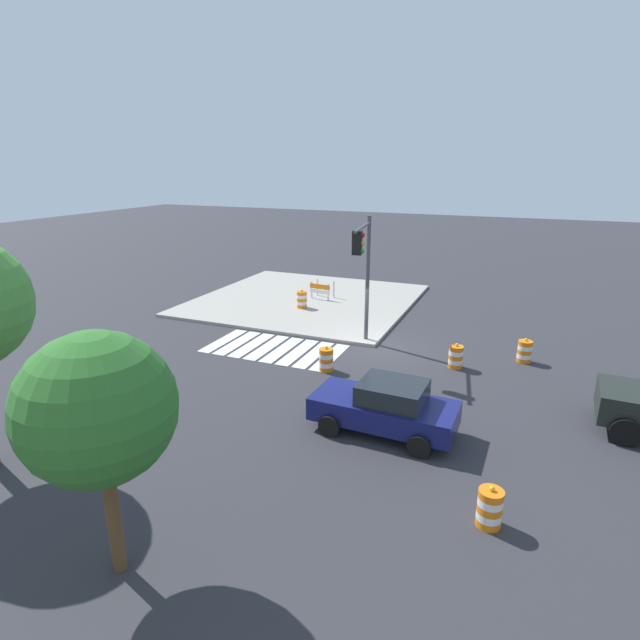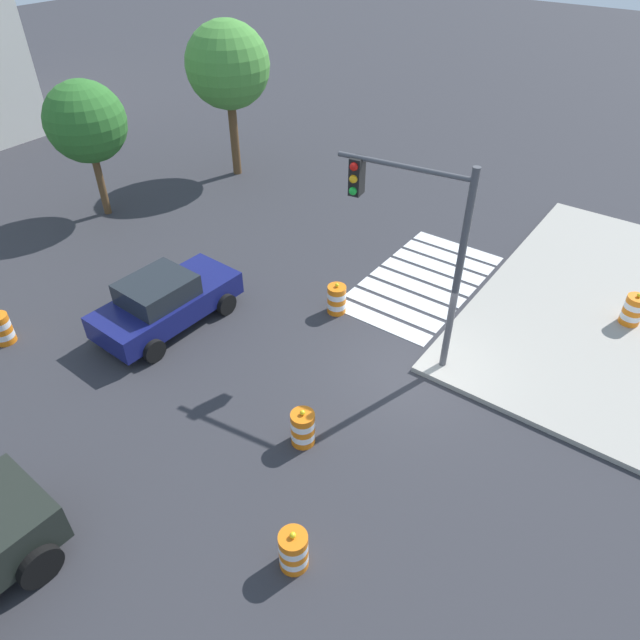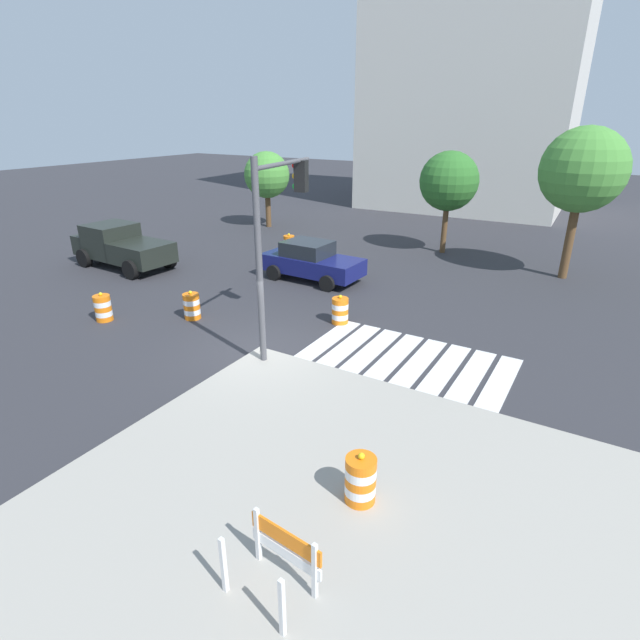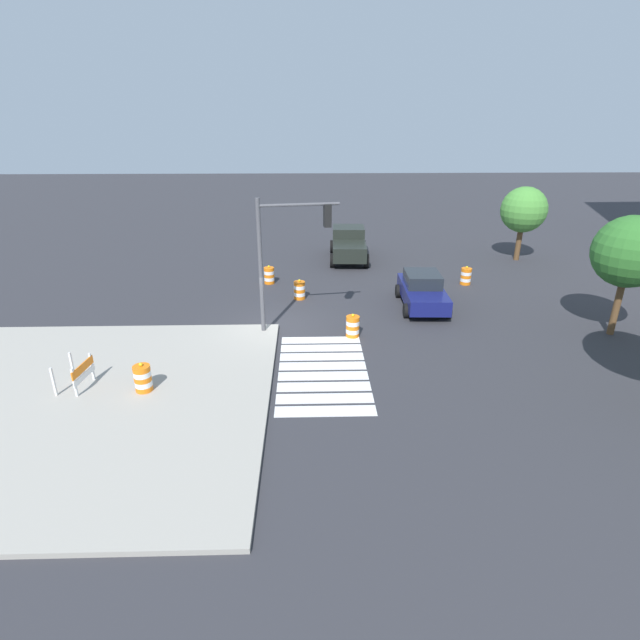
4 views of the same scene
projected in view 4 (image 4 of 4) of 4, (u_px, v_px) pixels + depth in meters
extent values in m
plane|color=#2D2D33|center=(279.00, 327.00, 21.49)|extent=(120.00, 120.00, 0.00)
cube|color=#9E998E|center=(82.00, 402.00, 15.78)|extent=(12.00, 12.00, 0.15)
cube|color=silver|center=(321.00, 340.00, 20.26)|extent=(0.60, 3.20, 0.02)
cube|color=silver|center=(321.00, 348.00, 19.57)|extent=(0.60, 3.20, 0.02)
cube|color=silver|center=(322.00, 357.00, 18.88)|extent=(0.60, 3.20, 0.02)
cube|color=silver|center=(322.00, 366.00, 18.19)|extent=(0.60, 3.20, 0.02)
cube|color=silver|center=(323.00, 376.00, 17.50)|extent=(0.60, 3.20, 0.02)
cube|color=silver|center=(324.00, 387.00, 16.80)|extent=(0.60, 3.20, 0.02)
cube|color=silver|center=(325.00, 398.00, 16.11)|extent=(0.60, 3.20, 0.02)
cube|color=silver|center=(326.00, 411.00, 15.42)|extent=(0.60, 3.20, 0.02)
cube|color=navy|center=(422.00, 293.00, 23.52)|extent=(4.37, 2.00, 0.70)
cube|color=#1E2328|center=(423.00, 279.00, 23.50)|extent=(1.96, 1.67, 0.60)
cylinder|color=black|center=(448.00, 311.00, 22.40)|extent=(0.67, 0.26, 0.66)
cylinder|color=black|center=(406.00, 311.00, 22.42)|extent=(0.67, 0.26, 0.66)
cylinder|color=black|center=(436.00, 291.00, 24.89)|extent=(0.67, 0.26, 0.66)
cylinder|color=black|center=(398.00, 291.00, 24.91)|extent=(0.67, 0.26, 0.66)
cube|color=black|center=(349.00, 251.00, 29.99)|extent=(2.59, 2.12, 0.90)
cube|color=black|center=(348.00, 238.00, 31.81)|extent=(1.99, 2.09, 1.50)
cube|color=black|center=(348.00, 239.00, 32.94)|extent=(1.49, 1.96, 0.90)
cylinder|color=black|center=(332.00, 247.00, 32.86)|extent=(0.85, 0.34, 0.84)
cylinder|color=black|center=(363.00, 247.00, 32.82)|extent=(0.85, 0.34, 0.84)
cylinder|color=black|center=(333.00, 261.00, 29.73)|extent=(0.85, 0.34, 0.84)
cylinder|color=black|center=(366.00, 261.00, 29.69)|extent=(0.85, 0.34, 0.84)
cylinder|color=orange|center=(269.00, 282.00, 27.04)|extent=(0.56, 0.56, 0.18)
cylinder|color=white|center=(269.00, 279.00, 26.97)|extent=(0.56, 0.56, 0.18)
cylinder|color=orange|center=(269.00, 275.00, 26.90)|extent=(0.56, 0.56, 0.18)
cylinder|color=white|center=(269.00, 272.00, 26.83)|extent=(0.56, 0.56, 0.18)
cylinder|color=orange|center=(269.00, 269.00, 26.76)|extent=(0.56, 0.56, 0.18)
sphere|color=yellow|center=(269.00, 266.00, 26.70)|extent=(0.12, 0.12, 0.12)
cylinder|color=orange|center=(352.00, 334.00, 20.59)|extent=(0.56, 0.56, 0.18)
cylinder|color=white|center=(353.00, 330.00, 20.52)|extent=(0.56, 0.56, 0.18)
cylinder|color=orange|center=(353.00, 327.00, 20.45)|extent=(0.56, 0.56, 0.18)
cylinder|color=white|center=(353.00, 323.00, 20.38)|extent=(0.56, 0.56, 0.18)
cylinder|color=orange|center=(353.00, 319.00, 20.31)|extent=(0.56, 0.56, 0.18)
sphere|color=yellow|center=(353.00, 315.00, 20.25)|extent=(0.12, 0.12, 0.12)
cylinder|color=orange|center=(300.00, 297.00, 24.78)|extent=(0.56, 0.56, 0.18)
cylinder|color=white|center=(300.00, 294.00, 24.71)|extent=(0.56, 0.56, 0.18)
cylinder|color=orange|center=(300.00, 290.00, 24.64)|extent=(0.56, 0.56, 0.18)
cylinder|color=white|center=(299.00, 287.00, 24.57)|extent=(0.56, 0.56, 0.18)
cylinder|color=orange|center=(299.00, 283.00, 24.50)|extent=(0.56, 0.56, 0.18)
sphere|color=yellow|center=(299.00, 281.00, 24.45)|extent=(0.12, 0.12, 0.12)
cylinder|color=orange|center=(465.00, 283.00, 26.90)|extent=(0.56, 0.56, 0.18)
cylinder|color=white|center=(465.00, 279.00, 26.83)|extent=(0.56, 0.56, 0.18)
cylinder|color=orange|center=(466.00, 276.00, 26.77)|extent=(0.56, 0.56, 0.18)
cylinder|color=white|center=(466.00, 273.00, 26.70)|extent=(0.56, 0.56, 0.18)
cylinder|color=orange|center=(467.00, 270.00, 26.63)|extent=(0.56, 0.56, 0.18)
sphere|color=yellow|center=(467.00, 267.00, 26.57)|extent=(0.12, 0.12, 0.12)
cylinder|color=orange|center=(144.00, 388.00, 16.29)|extent=(0.56, 0.56, 0.18)
cylinder|color=white|center=(144.00, 383.00, 16.22)|extent=(0.56, 0.56, 0.18)
cylinder|color=orange|center=(143.00, 378.00, 16.15)|extent=(0.56, 0.56, 0.18)
cylinder|color=white|center=(142.00, 373.00, 16.08)|extent=(0.56, 0.56, 0.18)
cylinder|color=orange|center=(141.00, 369.00, 16.01)|extent=(0.56, 0.56, 0.18)
sphere|color=yellow|center=(141.00, 364.00, 15.95)|extent=(0.12, 0.12, 0.12)
cube|color=silver|center=(92.00, 366.00, 16.80)|extent=(0.08, 0.08, 1.00)
cube|color=silver|center=(72.00, 366.00, 16.85)|extent=(0.08, 0.08, 1.00)
cube|color=silver|center=(74.00, 383.00, 15.79)|extent=(0.08, 0.08, 1.00)
cube|color=silver|center=(54.00, 382.00, 15.84)|extent=(0.08, 0.08, 1.00)
cube|color=orange|center=(83.00, 368.00, 16.20)|extent=(1.30, 0.18, 0.28)
cube|color=white|center=(84.00, 376.00, 16.31)|extent=(1.30, 0.18, 0.20)
cylinder|color=#4C4C51|center=(261.00, 268.00, 19.80)|extent=(0.18, 0.18, 5.50)
cylinder|color=#4C4C51|center=(299.00, 205.00, 19.10)|extent=(0.58, 3.18, 0.12)
cube|color=black|center=(327.00, 215.00, 19.45)|extent=(0.40, 0.33, 0.90)
sphere|color=red|center=(327.00, 207.00, 19.51)|extent=(0.20, 0.20, 0.20)
sphere|color=#F2A514|center=(327.00, 214.00, 19.62)|extent=(0.20, 0.20, 0.20)
sphere|color=green|center=(326.00, 222.00, 19.74)|extent=(0.20, 0.20, 0.20)
cylinder|color=brown|center=(617.00, 306.00, 20.37)|extent=(0.27, 0.27, 2.56)
sphere|color=#2D6B28|center=(630.00, 252.00, 19.48)|extent=(2.87, 2.87, 2.87)
cylinder|color=brown|center=(519.00, 243.00, 31.02)|extent=(0.33, 0.33, 2.20)
sphere|color=#478C38|center=(524.00, 210.00, 30.22)|extent=(2.77, 2.77, 2.77)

